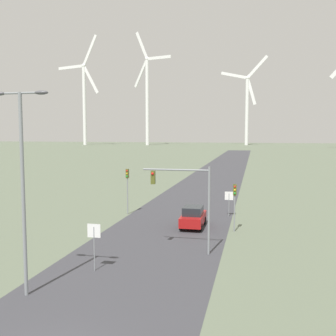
{
  "coord_description": "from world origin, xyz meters",
  "views": [
    {
      "loc": [
        7.03,
        -11.45,
        8.09
      ],
      "look_at": [
        0.0,
        20.1,
        5.15
      ],
      "focal_mm": 42.0,
      "sensor_mm": 36.0,
      "label": 1
    }
  ],
  "objects_px": {
    "traffic_light_mast_overhead": "(185,191)",
    "wind_turbine_left": "(147,93)",
    "traffic_light_post_near_right": "(235,197)",
    "wind_turbine_center": "(247,104)",
    "stop_sign_far": "(229,199)",
    "streetlamp": "(22,170)",
    "traffic_light_post_near_left": "(127,181)",
    "stop_sign_near": "(94,238)",
    "wind_turbine_far_left": "(84,97)",
    "car_approaching": "(193,217)"
  },
  "relations": [
    {
      "from": "traffic_light_mast_overhead",
      "to": "wind_turbine_left",
      "type": "xyz_separation_m",
      "value": [
        -62.7,
        215.84,
        28.35
      ]
    },
    {
      "from": "traffic_light_post_near_right",
      "to": "wind_turbine_center",
      "type": "height_order",
      "value": "wind_turbine_center"
    },
    {
      "from": "stop_sign_far",
      "to": "traffic_light_post_near_right",
      "type": "height_order",
      "value": "traffic_light_post_near_right"
    },
    {
      "from": "stop_sign_far",
      "to": "wind_turbine_center",
      "type": "xyz_separation_m",
      "value": [
        -3.35,
        218.88,
        24.47
      ]
    },
    {
      "from": "streetlamp",
      "to": "traffic_light_post_near_left",
      "type": "relative_size",
      "value": 2.24
    },
    {
      "from": "stop_sign_far",
      "to": "traffic_light_post_near_right",
      "type": "bearing_deg",
      "value": -81.9
    },
    {
      "from": "streetlamp",
      "to": "stop_sign_far",
      "type": "height_order",
      "value": "streetlamp"
    },
    {
      "from": "stop_sign_near",
      "to": "traffic_light_mast_overhead",
      "type": "bearing_deg",
      "value": 44.81
    },
    {
      "from": "traffic_light_post_near_left",
      "to": "wind_turbine_left",
      "type": "bearing_deg",
      "value": 105.02
    },
    {
      "from": "traffic_light_post_near_right",
      "to": "wind_turbine_left",
      "type": "relative_size",
      "value": 0.05
    },
    {
      "from": "wind_turbine_far_left",
      "to": "wind_turbine_left",
      "type": "bearing_deg",
      "value": 7.83
    },
    {
      "from": "stop_sign_far",
      "to": "wind_turbine_far_left",
      "type": "xyz_separation_m",
      "value": [
        -104.96,
        198.03,
        29.08
      ]
    },
    {
      "from": "stop_sign_near",
      "to": "wind_turbine_far_left",
      "type": "xyz_separation_m",
      "value": [
        -98.28,
        214.86,
        28.8
      ]
    },
    {
      "from": "streetlamp",
      "to": "traffic_light_mast_overhead",
      "type": "xyz_separation_m",
      "value": [
        6.52,
        8.51,
        -2.09
      ]
    },
    {
      "from": "streetlamp",
      "to": "wind_turbine_center",
      "type": "relative_size",
      "value": 0.18
    },
    {
      "from": "traffic_light_mast_overhead",
      "to": "stop_sign_near",
      "type": "bearing_deg",
      "value": -135.19
    },
    {
      "from": "stop_sign_far",
      "to": "car_approaching",
      "type": "relative_size",
      "value": 0.58
    },
    {
      "from": "streetlamp",
      "to": "stop_sign_near",
      "type": "distance_m",
      "value": 6.18
    },
    {
      "from": "traffic_light_post_near_left",
      "to": "wind_turbine_left",
      "type": "distance_m",
      "value": 213.84
    },
    {
      "from": "stop_sign_near",
      "to": "car_approaching",
      "type": "distance_m",
      "value": 12.42
    },
    {
      "from": "wind_turbine_left",
      "to": "wind_turbine_center",
      "type": "height_order",
      "value": "wind_turbine_left"
    },
    {
      "from": "stop_sign_far",
      "to": "wind_turbine_far_left",
      "type": "distance_m",
      "value": 226.0
    },
    {
      "from": "traffic_light_mast_overhead",
      "to": "wind_turbine_center",
      "type": "height_order",
      "value": "wind_turbine_center"
    },
    {
      "from": "wind_turbine_center",
      "to": "traffic_light_mast_overhead",
      "type": "bearing_deg",
      "value": -89.69
    },
    {
      "from": "traffic_light_post_near_right",
      "to": "wind_turbine_far_left",
      "type": "height_order",
      "value": "wind_turbine_far_left"
    },
    {
      "from": "traffic_light_post_near_left",
      "to": "wind_turbine_left",
      "type": "xyz_separation_m",
      "value": [
        -54.89,
        204.59,
        29.26
      ]
    },
    {
      "from": "wind_turbine_center",
      "to": "stop_sign_near",
      "type": "bearing_deg",
      "value": -90.81
    },
    {
      "from": "traffic_light_post_near_left",
      "to": "traffic_light_mast_overhead",
      "type": "bearing_deg",
      "value": -55.22
    },
    {
      "from": "traffic_light_post_near_right",
      "to": "stop_sign_near",
      "type": "bearing_deg",
      "value": -124.31
    },
    {
      "from": "stop_sign_near",
      "to": "stop_sign_far",
      "type": "bearing_deg",
      "value": 68.36
    },
    {
      "from": "streetlamp",
      "to": "wind_turbine_far_left",
      "type": "xyz_separation_m",
      "value": [
        -96.33,
        218.82,
        24.48
      ]
    },
    {
      "from": "traffic_light_post_near_left",
      "to": "car_approaching",
      "type": "xyz_separation_m",
      "value": [
        7.23,
        -4.08,
        -2.36
      ]
    },
    {
      "from": "traffic_light_mast_overhead",
      "to": "wind_turbine_center",
      "type": "bearing_deg",
      "value": 90.31
    },
    {
      "from": "car_approaching",
      "to": "wind_turbine_far_left",
      "type": "distance_m",
      "value": 229.4
    },
    {
      "from": "car_approaching",
      "to": "wind_turbine_center",
      "type": "distance_m",
      "value": 225.43
    },
    {
      "from": "streetlamp",
      "to": "stop_sign_far",
      "type": "bearing_deg",
      "value": 67.48
    },
    {
      "from": "stop_sign_near",
      "to": "wind_turbine_center",
      "type": "distance_m",
      "value": 236.98
    },
    {
      "from": "stop_sign_far",
      "to": "wind_turbine_center",
      "type": "distance_m",
      "value": 220.27
    },
    {
      "from": "wind_turbine_far_left",
      "to": "wind_turbine_center",
      "type": "distance_m",
      "value": 103.83
    },
    {
      "from": "wind_turbine_far_left",
      "to": "wind_turbine_left",
      "type": "relative_size",
      "value": 0.96
    },
    {
      "from": "stop_sign_near",
      "to": "traffic_light_mast_overhead",
      "type": "xyz_separation_m",
      "value": [
        4.58,
        4.55,
        2.23
      ]
    },
    {
      "from": "traffic_light_post_near_left",
      "to": "wind_turbine_far_left",
      "type": "xyz_separation_m",
      "value": [
        -95.05,
        199.07,
        27.48
      ]
    },
    {
      "from": "wind_turbine_far_left",
      "to": "wind_turbine_left",
      "type": "height_order",
      "value": "wind_turbine_left"
    },
    {
      "from": "stop_sign_far",
      "to": "traffic_light_mast_overhead",
      "type": "relative_size",
      "value": 0.41
    },
    {
      "from": "traffic_light_post_near_right",
      "to": "wind_turbine_left",
      "type": "xyz_separation_m",
      "value": [
        -65.63,
        209.38,
        29.67
      ]
    },
    {
      "from": "wind_turbine_left",
      "to": "car_approaching",
      "type": "bearing_deg",
      "value": -73.42
    },
    {
      "from": "streetlamp",
      "to": "wind_turbine_far_left",
      "type": "relative_size",
      "value": 0.15
    },
    {
      "from": "stop_sign_near",
      "to": "traffic_light_post_near_left",
      "type": "distance_m",
      "value": 16.17
    },
    {
      "from": "stop_sign_near",
      "to": "streetlamp",
      "type": "bearing_deg",
      "value": -116.14
    },
    {
      "from": "stop_sign_near",
      "to": "wind_turbine_center",
      "type": "bearing_deg",
      "value": 89.19
    }
  ]
}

